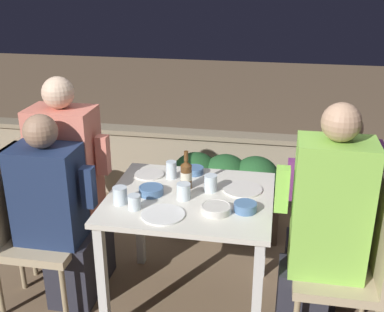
% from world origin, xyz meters
% --- Properties ---
extents(ground_plane, '(16.00, 16.00, 0.00)m').
position_xyz_m(ground_plane, '(0.00, 0.00, 0.00)').
color(ground_plane, '#7A6047').
extents(parapet_wall, '(9.00, 0.18, 0.62)m').
position_xyz_m(parapet_wall, '(0.00, 1.44, 0.31)').
color(parapet_wall, gray).
rests_on(parapet_wall, ground_plane).
extents(dining_table, '(0.93, 0.82, 0.74)m').
position_xyz_m(dining_table, '(0.00, 0.00, 0.63)').
color(dining_table, silver).
rests_on(dining_table, ground_plane).
extents(planter_hedge, '(0.84, 0.47, 0.62)m').
position_xyz_m(planter_hedge, '(0.10, 0.92, 0.35)').
color(planter_hedge, brown).
rests_on(planter_hedge, ground_plane).
extents(chair_left_near, '(0.47, 0.47, 0.96)m').
position_xyz_m(chair_left_near, '(-0.99, -0.12, 0.55)').
color(chair_left_near, tan).
rests_on(chair_left_near, ground_plane).
extents(person_navy_jumper, '(0.47, 0.26, 1.21)m').
position_xyz_m(person_navy_jumper, '(-0.78, -0.12, 0.61)').
color(person_navy_jumper, '#282833').
rests_on(person_navy_jumper, ground_plane).
extents(chair_left_far, '(0.47, 0.47, 0.96)m').
position_xyz_m(chair_left_far, '(-0.99, 0.15, 0.55)').
color(chair_left_far, tan).
rests_on(chair_left_far, ground_plane).
extents(person_coral_top, '(0.48, 0.26, 1.36)m').
position_xyz_m(person_coral_top, '(-0.78, 0.15, 0.68)').
color(person_coral_top, '#282833').
rests_on(person_coral_top, ground_plane).
extents(chair_right_near, '(0.47, 0.47, 0.96)m').
position_xyz_m(chair_right_near, '(0.94, -0.15, 0.55)').
color(chair_right_near, tan).
rests_on(chair_right_near, ground_plane).
extents(person_green_blouse, '(0.48, 0.26, 1.36)m').
position_xyz_m(person_green_blouse, '(0.73, -0.15, 0.69)').
color(person_green_blouse, '#282833').
rests_on(person_green_blouse, ground_plane).
extents(chair_right_far, '(0.47, 0.47, 0.96)m').
position_xyz_m(chair_right_far, '(1.00, 0.15, 0.55)').
color(chair_right_far, tan).
rests_on(chair_right_far, ground_plane).
extents(person_purple_stripe, '(0.51, 0.26, 1.24)m').
position_xyz_m(person_purple_stripe, '(0.79, 0.15, 0.62)').
color(person_purple_stripe, '#282833').
rests_on(person_purple_stripe, ground_plane).
extents(beer_bottle, '(0.07, 0.07, 0.23)m').
position_xyz_m(beer_bottle, '(-0.04, 0.10, 0.82)').
color(beer_bottle, brown).
rests_on(beer_bottle, dining_table).
extents(plate_0, '(0.23, 0.23, 0.01)m').
position_xyz_m(plate_0, '(0.29, 0.13, 0.74)').
color(plate_0, silver).
rests_on(plate_0, dining_table).
extents(plate_1, '(0.23, 0.23, 0.01)m').
position_xyz_m(plate_1, '(-0.10, -0.25, 0.74)').
color(plate_1, white).
rests_on(plate_1, dining_table).
extents(plate_2, '(0.18, 0.18, 0.01)m').
position_xyz_m(plate_2, '(-0.30, 0.24, 0.74)').
color(plate_2, silver).
rests_on(plate_2, dining_table).
extents(bowl_0, '(0.12, 0.12, 0.04)m').
position_xyz_m(bowl_0, '(-0.03, 0.31, 0.76)').
color(bowl_0, '#4C709E').
rests_on(bowl_0, dining_table).
extents(bowl_1, '(0.12, 0.12, 0.05)m').
position_xyz_m(bowl_1, '(0.32, -0.12, 0.76)').
color(bowl_1, '#4C709E').
rests_on(bowl_1, dining_table).
extents(bowl_2, '(0.16, 0.16, 0.04)m').
position_xyz_m(bowl_2, '(0.17, -0.16, 0.76)').
color(bowl_2, beige).
rests_on(bowl_2, dining_table).
extents(bowl_3, '(0.14, 0.14, 0.05)m').
position_xyz_m(bowl_3, '(-0.22, -0.02, 0.76)').
color(bowl_3, '#4C709E').
rests_on(bowl_3, dining_table).
extents(glass_cup_0, '(0.06, 0.06, 0.11)m').
position_xyz_m(glass_cup_0, '(-0.16, 0.22, 0.79)').
color(glass_cup_0, silver).
rests_on(glass_cup_0, dining_table).
extents(glass_cup_1, '(0.08, 0.08, 0.10)m').
position_xyz_m(glass_cup_1, '(0.11, 0.08, 0.78)').
color(glass_cup_1, silver).
rests_on(glass_cup_1, dining_table).
extents(glass_cup_2, '(0.08, 0.08, 0.09)m').
position_xyz_m(glass_cup_2, '(-0.03, -0.04, 0.78)').
color(glass_cup_2, silver).
rests_on(glass_cup_2, dining_table).
extents(glass_cup_3, '(0.07, 0.07, 0.08)m').
position_xyz_m(glass_cup_3, '(-0.26, -0.21, 0.78)').
color(glass_cup_3, silver).
rests_on(glass_cup_3, dining_table).
extents(glass_cup_4, '(0.08, 0.08, 0.10)m').
position_xyz_m(glass_cup_4, '(-0.36, -0.16, 0.78)').
color(glass_cup_4, silver).
rests_on(glass_cup_4, dining_table).
extents(potted_plant, '(0.29, 0.29, 0.64)m').
position_xyz_m(potted_plant, '(-1.25, 0.76, 0.39)').
color(potted_plant, brown).
rests_on(potted_plant, ground_plane).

